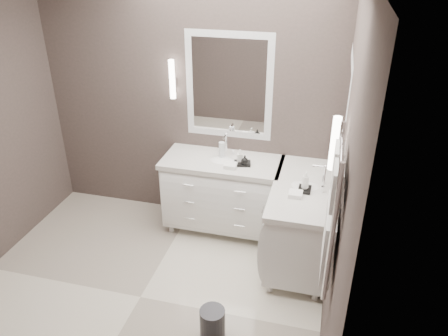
% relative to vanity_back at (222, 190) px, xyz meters
% --- Properties ---
extents(floor, '(3.20, 3.00, 0.01)m').
position_rel_vanity_back_xyz_m(floor, '(-0.45, -1.23, -0.49)').
color(floor, silver).
rests_on(floor, ground).
extents(wall_back, '(3.20, 0.01, 2.70)m').
position_rel_vanity_back_xyz_m(wall_back, '(-0.45, 0.28, 0.86)').
color(wall_back, '#443936').
rests_on(wall_back, floor).
extents(wall_right, '(0.01, 3.00, 2.70)m').
position_rel_vanity_back_xyz_m(wall_right, '(1.15, -1.23, 0.86)').
color(wall_right, '#443936').
rests_on(wall_right, floor).
extents(vanity_back, '(1.24, 0.59, 0.97)m').
position_rel_vanity_back_xyz_m(vanity_back, '(0.00, 0.00, 0.00)').
color(vanity_back, white).
rests_on(vanity_back, floor).
extents(vanity_right, '(0.59, 1.24, 0.97)m').
position_rel_vanity_back_xyz_m(vanity_right, '(0.88, -0.33, 0.00)').
color(vanity_right, white).
rests_on(vanity_right, floor).
extents(mirror_back, '(0.90, 0.02, 1.10)m').
position_rel_vanity_back_xyz_m(mirror_back, '(-0.00, 0.26, 1.06)').
color(mirror_back, white).
rests_on(mirror_back, wall_back).
extents(mirror_right, '(0.02, 0.90, 1.10)m').
position_rel_vanity_back_xyz_m(mirror_right, '(1.14, -0.43, 1.06)').
color(mirror_right, white).
rests_on(mirror_right, wall_right).
extents(sconce_back, '(0.06, 0.06, 0.40)m').
position_rel_vanity_back_xyz_m(sconce_back, '(-0.58, 0.20, 1.11)').
color(sconce_back, white).
rests_on(sconce_back, wall_back).
extents(sconce_right, '(0.06, 0.06, 0.40)m').
position_rel_vanity_back_xyz_m(sconce_right, '(1.08, -1.01, 1.11)').
color(sconce_right, white).
rests_on(sconce_right, wall_right).
extents(towel_bar_corner, '(0.03, 0.22, 0.30)m').
position_rel_vanity_back_xyz_m(towel_bar_corner, '(1.09, 0.13, 0.63)').
color(towel_bar_corner, white).
rests_on(towel_bar_corner, wall_right).
extents(towel_ladder, '(0.06, 0.58, 0.90)m').
position_rel_vanity_back_xyz_m(towel_ladder, '(1.10, -1.63, 0.91)').
color(towel_ladder, white).
rests_on(towel_ladder, wall_right).
extents(waste_bin, '(0.24, 0.24, 0.29)m').
position_rel_vanity_back_xyz_m(waste_bin, '(0.30, -1.49, -0.34)').
color(waste_bin, black).
rests_on(waste_bin, floor).
extents(amenity_tray_back, '(0.19, 0.16, 0.02)m').
position_rel_vanity_back_xyz_m(amenity_tray_back, '(0.22, -0.05, 0.38)').
color(amenity_tray_back, black).
rests_on(amenity_tray_back, vanity_back).
extents(amenity_tray_right, '(0.12, 0.15, 0.02)m').
position_rel_vanity_back_xyz_m(amenity_tray_right, '(0.88, -0.41, 0.38)').
color(amenity_tray_right, black).
rests_on(amenity_tray_right, vanity_right).
extents(water_bottle, '(0.06, 0.06, 0.18)m').
position_rel_vanity_back_xyz_m(water_bottle, '(-0.02, 0.04, 0.45)').
color(water_bottle, silver).
rests_on(water_bottle, vanity_back).
extents(soap_bottle_a, '(0.07, 0.07, 0.13)m').
position_rel_vanity_back_xyz_m(soap_bottle_a, '(0.19, -0.03, 0.45)').
color(soap_bottle_a, white).
rests_on(soap_bottle_a, amenity_tray_back).
extents(soap_bottle_b, '(0.07, 0.07, 0.09)m').
position_rel_vanity_back_xyz_m(soap_bottle_b, '(0.25, -0.08, 0.44)').
color(soap_bottle_b, black).
rests_on(soap_bottle_b, amenity_tray_back).
extents(soap_bottle_c, '(0.07, 0.07, 0.17)m').
position_rel_vanity_back_xyz_m(soap_bottle_c, '(0.88, -0.41, 0.47)').
color(soap_bottle_c, white).
rests_on(soap_bottle_c, amenity_tray_right).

